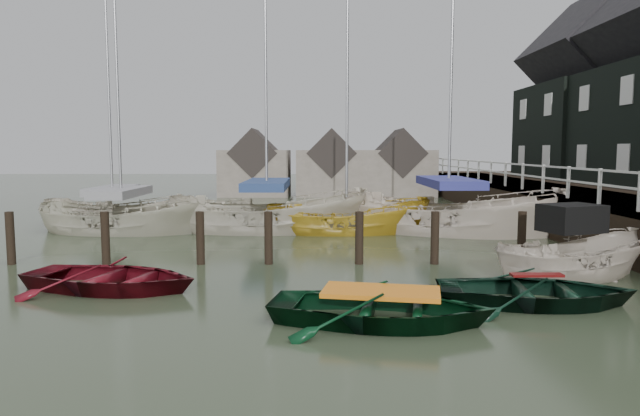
{
  "coord_description": "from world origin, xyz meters",
  "views": [
    {
      "loc": [
        0.08,
        -11.88,
        3.02
      ],
      "look_at": [
        0.17,
        3.93,
        1.4
      ],
      "focal_mm": 32.0,
      "sensor_mm": 36.0,
      "label": 1
    }
  ],
  "objects_px": {
    "rowboat_green": "(381,323)",
    "rowboat_dkgreen": "(536,304)",
    "rowboat_red": "(112,290)",
    "sailboat_b": "(267,229)",
    "sailboat_c": "(347,232)",
    "sailboat_d": "(448,231)",
    "sailboat_a": "(123,231)",
    "sailboat_e": "(114,224)",
    "motorboat": "(572,274)"
  },
  "relations": [
    {
      "from": "rowboat_green",
      "to": "sailboat_d",
      "type": "distance_m",
      "value": 11.54
    },
    {
      "from": "sailboat_b",
      "to": "sailboat_a",
      "type": "bearing_deg",
      "value": 96.69
    },
    {
      "from": "rowboat_dkgreen",
      "to": "sailboat_a",
      "type": "relative_size",
      "value": 0.32
    },
    {
      "from": "motorboat",
      "to": "sailboat_a",
      "type": "relative_size",
      "value": 0.38
    },
    {
      "from": "rowboat_green",
      "to": "sailboat_c",
      "type": "bearing_deg",
      "value": 11.03
    },
    {
      "from": "sailboat_e",
      "to": "rowboat_red",
      "type": "bearing_deg",
      "value": -149.87
    },
    {
      "from": "rowboat_red",
      "to": "sailboat_c",
      "type": "height_order",
      "value": "sailboat_c"
    },
    {
      "from": "rowboat_red",
      "to": "sailboat_b",
      "type": "distance_m",
      "value": 9.36
    },
    {
      "from": "sailboat_d",
      "to": "sailboat_e",
      "type": "height_order",
      "value": "sailboat_d"
    },
    {
      "from": "rowboat_green",
      "to": "sailboat_e",
      "type": "xyz_separation_m",
      "value": [
        -9.29,
        13.0,
        0.06
      ]
    },
    {
      "from": "sailboat_c",
      "to": "sailboat_d",
      "type": "bearing_deg",
      "value": -91.66
    },
    {
      "from": "sailboat_c",
      "to": "sailboat_e",
      "type": "height_order",
      "value": "sailboat_c"
    },
    {
      "from": "sailboat_c",
      "to": "sailboat_d",
      "type": "xyz_separation_m",
      "value": [
        3.71,
        -0.07,
        0.05
      ]
    },
    {
      "from": "sailboat_c",
      "to": "sailboat_e",
      "type": "xyz_separation_m",
      "value": [
        -9.25,
        1.99,
        0.05
      ]
    },
    {
      "from": "rowboat_green",
      "to": "rowboat_dkgreen",
      "type": "height_order",
      "value": "rowboat_green"
    },
    {
      "from": "rowboat_red",
      "to": "sailboat_c",
      "type": "distance_m",
      "value": 10.23
    },
    {
      "from": "sailboat_c",
      "to": "sailboat_a",
      "type": "bearing_deg",
      "value": 89.6
    },
    {
      "from": "rowboat_green",
      "to": "rowboat_dkgreen",
      "type": "bearing_deg",
      "value": -58.5
    },
    {
      "from": "rowboat_green",
      "to": "sailboat_b",
      "type": "distance_m",
      "value": 11.79
    },
    {
      "from": "rowboat_red",
      "to": "sailboat_b",
      "type": "relative_size",
      "value": 0.32
    },
    {
      "from": "rowboat_dkgreen",
      "to": "sailboat_a",
      "type": "distance_m",
      "value": 15.05
    },
    {
      "from": "rowboat_dkgreen",
      "to": "sailboat_d",
      "type": "distance_m",
      "value": 9.76
    },
    {
      "from": "rowboat_green",
      "to": "motorboat",
      "type": "xyz_separation_m",
      "value": [
        4.9,
        3.45,
        0.1
      ]
    },
    {
      "from": "sailboat_c",
      "to": "sailboat_e",
      "type": "distance_m",
      "value": 9.46
    },
    {
      "from": "rowboat_dkgreen",
      "to": "sailboat_c",
      "type": "height_order",
      "value": "sailboat_c"
    },
    {
      "from": "sailboat_e",
      "to": "sailboat_b",
      "type": "bearing_deg",
      "value": -93.44
    },
    {
      "from": "sailboat_c",
      "to": "rowboat_green",
      "type": "bearing_deg",
      "value": 179.63
    },
    {
      "from": "rowboat_dkgreen",
      "to": "sailboat_e",
      "type": "relative_size",
      "value": 0.38
    },
    {
      "from": "sailboat_a",
      "to": "sailboat_b",
      "type": "xyz_separation_m",
      "value": [
        5.26,
        0.41,
        -0.01
      ]
    },
    {
      "from": "sailboat_c",
      "to": "sailboat_b",
      "type": "bearing_deg",
      "value": 81.88
    },
    {
      "from": "sailboat_b",
      "to": "sailboat_c",
      "type": "xyz_separation_m",
      "value": [
        2.95,
        -0.39,
        -0.05
      ]
    },
    {
      "from": "sailboat_a",
      "to": "sailboat_c",
      "type": "bearing_deg",
      "value": -81.54
    },
    {
      "from": "motorboat",
      "to": "rowboat_dkgreen",
      "type": "bearing_deg",
      "value": 123.16
    },
    {
      "from": "rowboat_green",
      "to": "sailboat_c",
      "type": "xyz_separation_m",
      "value": [
        -0.03,
        11.02,
        0.01
      ]
    },
    {
      "from": "rowboat_green",
      "to": "sailboat_a",
      "type": "distance_m",
      "value": 13.74
    },
    {
      "from": "rowboat_red",
      "to": "sailboat_c",
      "type": "bearing_deg",
      "value": -18.56
    },
    {
      "from": "sailboat_a",
      "to": "sailboat_b",
      "type": "height_order",
      "value": "sailboat_b"
    },
    {
      "from": "rowboat_dkgreen",
      "to": "motorboat",
      "type": "xyz_separation_m",
      "value": [
        1.73,
        2.25,
        0.1
      ]
    },
    {
      "from": "sailboat_a",
      "to": "sailboat_d",
      "type": "xyz_separation_m",
      "value": [
        11.92,
        -0.05,
        -0.01
      ]
    },
    {
      "from": "rowboat_dkgreen",
      "to": "sailboat_a",
      "type": "height_order",
      "value": "sailboat_a"
    },
    {
      "from": "sailboat_b",
      "to": "sailboat_c",
      "type": "height_order",
      "value": "sailboat_b"
    },
    {
      "from": "sailboat_c",
      "to": "rowboat_dkgreen",
      "type": "bearing_deg",
      "value": -162.45
    },
    {
      "from": "sailboat_b",
      "to": "sailboat_d",
      "type": "xyz_separation_m",
      "value": [
        6.65,
        -0.47,
        0.0
      ]
    },
    {
      "from": "rowboat_dkgreen",
      "to": "sailboat_d",
      "type": "relative_size",
      "value": 0.28
    },
    {
      "from": "sailboat_a",
      "to": "sailboat_b",
      "type": "distance_m",
      "value": 5.28
    },
    {
      "from": "sailboat_a",
      "to": "sailboat_b",
      "type": "bearing_deg",
      "value": -77.21
    },
    {
      "from": "rowboat_red",
      "to": "sailboat_a",
      "type": "relative_size",
      "value": 0.32
    },
    {
      "from": "sailboat_a",
      "to": "sailboat_e",
      "type": "height_order",
      "value": "sailboat_a"
    },
    {
      "from": "rowboat_red",
      "to": "sailboat_b",
      "type": "xyz_separation_m",
      "value": [
        2.58,
        8.99,
        0.06
      ]
    },
    {
      "from": "rowboat_dkgreen",
      "to": "sailboat_b",
      "type": "bearing_deg",
      "value": 37.69
    }
  ]
}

